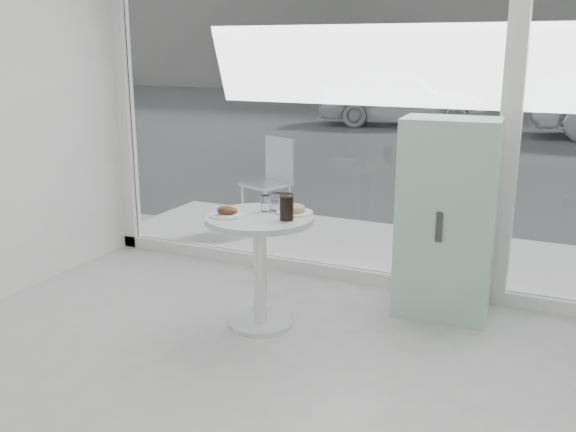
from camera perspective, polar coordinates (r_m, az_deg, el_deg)
The scene contains 12 objects.
storefront at distance 4.88m, azimuth 9.68°, elevation 13.08°, with size 5.00×0.14×3.00m.
main_table at distance 4.26m, azimuth -2.52°, elevation -2.83°, with size 0.72×0.72×0.77m.
patio_deck at distance 5.95m, azimuth 10.38°, elevation -3.19°, with size 5.60×1.60×0.05m, color beige.
street at distance 17.85m, azimuth 20.68°, elevation 7.97°, with size 40.00×24.00×0.00m, color #363636.
mint_cabinet at distance 4.54m, azimuth 13.87°, elevation -0.26°, with size 0.67×0.47×1.39m.
patio_chair at distance 6.48m, azimuth -1.49°, elevation 3.49°, with size 0.51×0.51×0.91m.
car_white at distance 15.80m, azimuth 10.11°, elevation 10.32°, with size 1.55×3.86×1.32m, color white.
plate_fritter at distance 4.20m, azimuth -5.42°, elevation 0.33°, with size 0.22×0.22×0.07m.
plate_donut at distance 4.25m, azimuth 0.59°, elevation 0.52°, with size 0.25×0.25×0.06m.
water_tumbler_a at distance 4.31m, azimuth -1.98°, elevation 1.05°, with size 0.07×0.07×0.11m.
water_tumbler_b at distance 4.32m, azimuth -0.97°, elevation 1.19°, with size 0.07×0.07×0.12m.
cola_glass at distance 4.07m, azimuth -0.13°, elevation 0.77°, with size 0.09×0.09×0.17m.
Camera 1 is at (1.39, -1.70, 1.84)m, focal length 40.00 mm.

